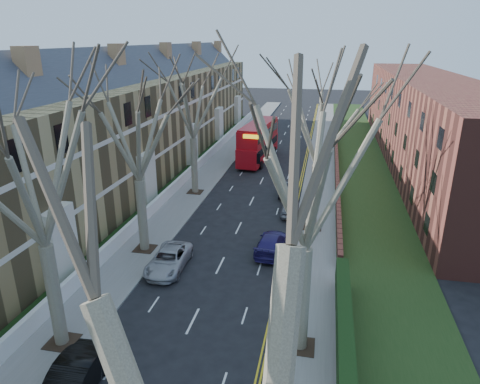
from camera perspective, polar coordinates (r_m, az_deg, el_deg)
The scene contains 17 objects.
pavement_left at distance 51.53m, azimuth -2.69°, elevation 4.04°, with size 3.00×102.00×0.12m, color slate.
pavement_right at distance 50.06m, azimuth 10.78°, elevation 3.23°, with size 3.00×102.00×0.12m, color slate.
terrace_left at distance 45.52m, azimuth -14.79°, elevation 8.37°, with size 9.70×78.00×13.60m.
flats_right at distance 54.03m, azimuth 23.58°, elevation 8.52°, with size 13.97×54.00×10.00m.
front_wall_left at distance 44.48m, azimuth -7.27°, elevation 2.07°, with size 0.30×78.00×1.00m.
grass_verge_right at distance 50.22m, azimuth 15.92°, elevation 2.97°, with size 6.00×102.00×0.06m.
tree_left_mid at distance 19.73m, azimuth -26.21°, elevation 4.49°, with size 10.50×10.50×14.71m.
tree_left_far at distance 28.16m, azimuth -13.94°, elevation 9.36°, with size 10.15×10.15×14.22m.
tree_left_dist at distance 39.18m, azimuth -6.48°, elevation 13.10°, with size 10.50×10.50×14.71m.
tree_right_mid at distance 17.65m, azimuth 9.44°, elevation 4.68°, with size 10.50×10.50×14.71m.
tree_right_far at distance 31.43m, azimuth 10.58°, elevation 10.65°, with size 10.15×10.15×14.22m.
double_decker_bus at distance 51.82m, azimuth 2.46°, elevation 6.59°, with size 3.49×10.91×4.49m.
car_left_mid at distance 20.41m, azimuth -21.55°, elevation -22.59°, with size 1.63×4.68×1.54m, color black.
car_left_far at distance 28.23m, azimuth -9.48°, elevation -8.89°, with size 2.15×4.66×1.29m, color #A6A6AB.
car_right_near at distance 30.01m, azimuth 4.22°, elevation -6.81°, with size 1.83×4.51×1.31m, color navy.
car_right_mid at distance 36.39m, azimuth 6.70°, elevation -1.97°, with size 1.52×3.78×1.29m, color gray.
car_right_far at distance 40.69m, azimuth 6.38°, elevation 0.46°, with size 1.39×4.00×1.32m, color black.
Camera 1 is at (6.22, -9.05, 14.10)m, focal length 32.00 mm.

